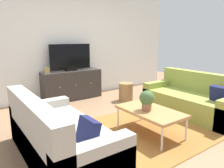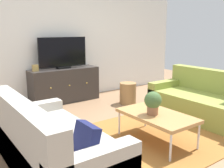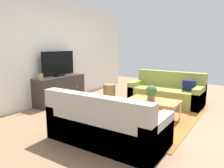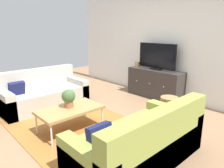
# 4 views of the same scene
# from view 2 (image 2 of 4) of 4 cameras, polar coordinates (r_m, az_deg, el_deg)

# --- Properties ---
(ground_plane) EXTENTS (10.00, 10.00, 0.00)m
(ground_plane) POSITION_cam_2_polar(r_m,az_deg,el_deg) (3.80, 6.34, -11.34)
(ground_plane) COLOR #997251
(wall_back) EXTENTS (6.40, 0.12, 2.70)m
(wall_back) POSITION_cam_2_polar(r_m,az_deg,el_deg) (5.63, -11.33, 10.33)
(wall_back) COLOR white
(wall_back) RESTS_ON ground_plane
(area_rug) EXTENTS (2.50, 1.90, 0.01)m
(area_rug) POSITION_cam_2_polar(r_m,az_deg,el_deg) (3.70, 7.94, -11.97)
(area_rug) COLOR #9E662D
(area_rug) RESTS_ON ground_plane
(couch_left_side) EXTENTS (0.88, 1.82, 0.81)m
(couch_left_side) POSITION_cam_2_polar(r_m,az_deg,el_deg) (2.90, -14.18, -13.57)
(couch_left_side) COLOR #B2ADA3
(couch_left_side) RESTS_ON ground_plane
(couch_right_side) EXTENTS (0.88, 1.82, 0.81)m
(couch_right_side) POSITION_cam_2_polar(r_m,az_deg,el_deg) (4.69, 20.45, -3.93)
(couch_right_side) COLOR olive
(couch_right_side) RESTS_ON ground_plane
(coffee_table) EXTENTS (0.60, 1.05, 0.40)m
(coffee_table) POSITION_cam_2_polar(r_m,az_deg,el_deg) (3.49, 10.01, -7.07)
(coffee_table) COLOR #B7844C
(coffee_table) RESTS_ON ground_plane
(potted_plant) EXTENTS (0.23, 0.23, 0.31)m
(potted_plant) POSITION_cam_2_polar(r_m,az_deg,el_deg) (3.40, 9.16, -3.97)
(potted_plant) COLOR #936042
(potted_plant) RESTS_ON coffee_table
(tv_console) EXTENTS (1.45, 0.47, 0.71)m
(tv_console) POSITION_cam_2_polar(r_m,az_deg,el_deg) (5.46, -10.59, -0.24)
(tv_console) COLOR #332D2B
(tv_console) RESTS_ON ground_plane
(flat_screen_tv) EXTENTS (1.04, 0.16, 0.65)m
(flat_screen_tv) POSITION_cam_2_polar(r_m,az_deg,el_deg) (5.37, -10.96, 6.86)
(flat_screen_tv) COLOR black
(flat_screen_tv) RESTS_ON tv_console
(mantel_clock) EXTENTS (0.11, 0.07, 0.13)m
(mantel_clock) POSITION_cam_2_polar(r_m,az_deg,el_deg) (5.16, -16.85, 3.46)
(mantel_clock) COLOR tan
(mantel_clock) RESTS_ON tv_console
(wicker_basket) EXTENTS (0.34, 0.34, 0.43)m
(wicker_basket) POSITION_cam_2_polar(r_m,az_deg,el_deg) (5.26, 3.58, -2.06)
(wicker_basket) COLOR #9E7547
(wicker_basket) RESTS_ON ground_plane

